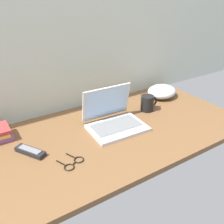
# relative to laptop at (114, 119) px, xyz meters

# --- Properties ---
(desk) EXTENTS (1.60, 0.76, 0.03)m
(desk) POSITION_rel_laptop_xyz_m (-0.07, -0.04, -0.06)
(desk) COLOR brown
(desk) RESTS_ON ground
(laptop) EXTENTS (0.32, 0.28, 0.22)m
(laptop) POSITION_rel_laptop_xyz_m (0.00, 0.00, 0.00)
(laptop) COLOR silver
(laptop) RESTS_ON desk
(coffee_mug) EXTENTS (0.12, 0.08, 0.10)m
(coffee_mug) POSITION_rel_laptop_xyz_m (0.29, 0.05, 0.00)
(coffee_mug) COLOR black
(coffee_mug) RESTS_ON desk
(remote_control_near) EXTENTS (0.12, 0.16, 0.02)m
(remote_control_near) POSITION_rel_laptop_xyz_m (-0.48, -0.00, -0.03)
(remote_control_near) COLOR black
(remote_control_near) RESTS_ON desk
(eyeglasses) EXTENTS (0.12, 0.13, 0.01)m
(eyeglasses) POSITION_rel_laptop_xyz_m (-0.33, -0.19, -0.04)
(eyeglasses) COLOR black
(eyeglasses) RESTS_ON desk
(cushion) EXTENTS (0.27, 0.25, 0.08)m
(cushion) POSITION_rel_laptop_xyz_m (0.51, 0.16, -0.01)
(cushion) COLOR #B2B7C1
(cushion) RESTS_ON desk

